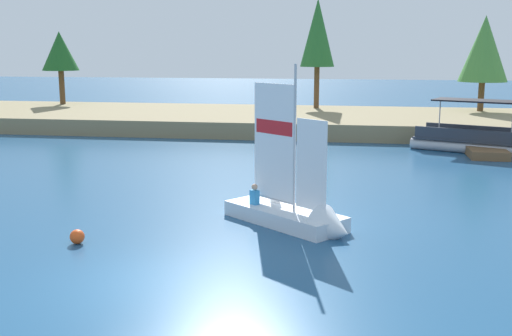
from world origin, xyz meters
The scene contains 9 objects.
ground_plane centered at (0.00, 0.00, 0.00)m, with size 200.00×200.00×0.00m, color navy.
shore_bank centered at (0.00, 29.54, 0.52)m, with size 80.00×12.54×1.04m, color #897A56.
shoreline_tree_midleft centered at (-18.63, 33.67, 5.21)m, with size 2.90×2.90×5.76m.
shoreline_tree_centre centered at (1.87, 33.61, 6.56)m, with size 2.54×2.54×8.07m.
shoreline_tree_midright centered at (13.67, 33.23, 5.43)m, with size 3.41×3.41×6.73m.
wooden_dock centered at (11.59, 20.96, 0.22)m, with size 1.85×5.62×0.44m, color brown.
sailboat centered at (3.38, 5.07, 0.40)m, with size 4.58×4.09×5.49m.
pontoon_boat centered at (11.21, 21.17, 0.66)m, with size 6.66×4.45×2.78m.
channel_buoy centered at (-2.79, 2.48, 0.21)m, with size 0.42×0.42×0.42m, color #E54C19.
Camera 1 is at (5.02, -13.49, 5.50)m, focal length 43.62 mm.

